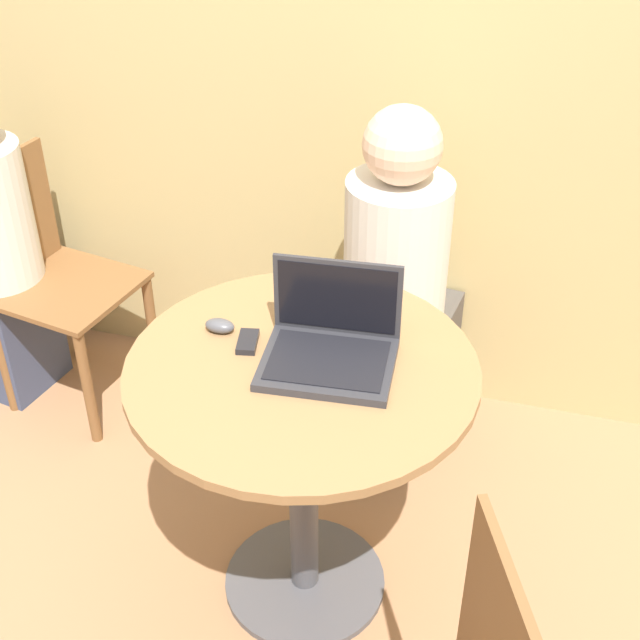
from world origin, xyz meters
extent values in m
plane|color=#9E704C|center=(0.00, 0.00, 0.00)|extent=(12.00, 12.00, 0.00)
cube|color=tan|center=(0.00, 0.97, 1.30)|extent=(7.00, 0.05, 2.60)
cylinder|color=#4C4C51|center=(0.00, 0.00, 0.01)|extent=(0.45, 0.45, 0.02)
cylinder|color=#4C4C51|center=(0.00, 0.00, 0.38)|extent=(0.08, 0.08, 0.73)
cylinder|color=olive|center=(0.00, 0.00, 0.76)|extent=(0.83, 0.83, 0.02)
cube|color=#2D2D33|center=(0.06, 0.01, 0.78)|extent=(0.32, 0.26, 0.02)
cube|color=black|center=(0.06, 0.01, 0.79)|extent=(0.28, 0.21, 0.00)
cube|color=#2D2D33|center=(0.05, 0.13, 0.89)|extent=(0.30, 0.03, 0.20)
cube|color=black|center=(0.05, 0.12, 0.89)|extent=(0.28, 0.02, 0.17)
cube|color=black|center=(-0.15, 0.04, 0.78)|extent=(0.06, 0.10, 0.02)
ellipsoid|color=#4C4C51|center=(-0.23, 0.08, 0.79)|extent=(0.07, 0.04, 0.03)
cube|color=#4C4742|center=(0.11, 0.74, 0.22)|extent=(0.34, 0.46, 0.44)
cylinder|color=beige|center=(0.10, 0.63, 0.69)|extent=(0.30, 0.30, 0.51)
sphere|color=beige|center=(0.10, 0.63, 1.06)|extent=(0.22, 0.22, 0.22)
cylinder|color=brown|center=(-0.84, 0.38, 0.22)|extent=(0.04, 0.04, 0.44)
cylinder|color=brown|center=(-0.77, 0.73, 0.22)|extent=(0.04, 0.04, 0.44)
cylinder|color=brown|center=(-1.19, 0.45, 0.22)|extent=(0.04, 0.04, 0.44)
cylinder|color=brown|center=(-1.12, 0.80, 0.22)|extent=(0.04, 0.04, 0.44)
cube|color=brown|center=(-0.98, 0.59, 0.44)|extent=(0.47, 0.47, 0.02)
cube|color=brown|center=(-1.17, 0.63, 0.66)|extent=(0.09, 0.36, 0.41)
camera|label=1|loc=(0.48, -1.55, 2.03)|focal=50.00mm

